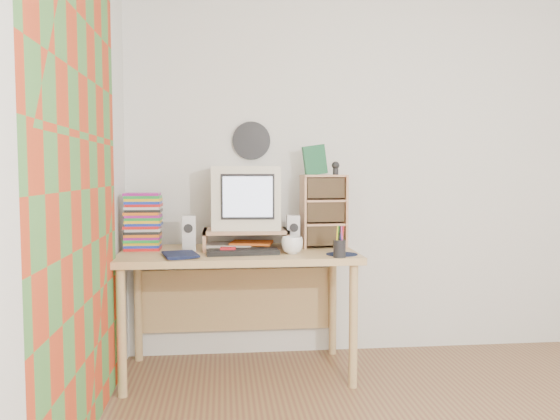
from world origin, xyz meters
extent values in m
plane|color=silver|center=(0.00, 1.75, 1.25)|extent=(3.50, 0.00, 3.50)
plane|color=silver|center=(-1.75, 0.00, 1.25)|extent=(0.00, 3.50, 3.50)
plane|color=#BE3A1A|center=(-1.71, 0.48, 1.15)|extent=(0.00, 2.20, 2.20)
cylinder|color=black|center=(-0.93, 1.73, 1.43)|extent=(0.25, 0.02, 0.25)
cube|color=tan|center=(-1.03, 1.38, 0.73)|extent=(1.40, 0.70, 0.04)
cube|color=tan|center=(-1.03, 1.71, 0.38)|extent=(1.33, 0.02, 0.41)
cylinder|color=tan|center=(-1.67, 1.09, 0.35)|extent=(0.05, 0.05, 0.71)
cylinder|color=tan|center=(-0.39, 1.09, 0.35)|extent=(0.05, 0.05, 0.71)
cylinder|color=tan|center=(-1.67, 1.67, 0.35)|extent=(0.05, 0.05, 0.71)
cylinder|color=tan|center=(-0.39, 1.67, 0.35)|extent=(0.05, 0.05, 0.71)
cube|color=tan|center=(-1.23, 1.48, 0.81)|extent=(0.02, 0.30, 0.12)
cube|color=tan|center=(-0.73, 1.48, 0.81)|extent=(0.02, 0.30, 0.12)
cube|color=tan|center=(-0.98, 1.48, 0.86)|extent=(0.52, 0.30, 0.02)
cube|color=silver|center=(-0.97, 1.53, 1.06)|extent=(0.44, 0.44, 0.39)
cube|color=#B2B3B7|center=(-1.33, 1.43, 0.86)|extent=(0.09, 0.09, 0.21)
cube|color=#B2B3B7|center=(-0.69, 1.44, 0.85)|extent=(0.08, 0.08, 0.21)
cube|color=black|center=(-1.01, 1.24, 0.76)|extent=(0.42, 0.16, 0.03)
cube|color=tan|center=(-0.49, 1.49, 0.98)|extent=(0.28, 0.17, 0.46)
imported|color=white|center=(-0.72, 1.24, 0.80)|extent=(0.15, 0.15, 0.10)
imported|color=#0D1433|center=(-1.45, 1.18, 0.77)|extent=(0.25, 0.21, 0.04)
cylinder|color=black|center=(-0.44, 1.18, 0.75)|extent=(0.21, 0.21, 0.00)
cube|color=#B4131B|center=(-1.09, 1.23, 0.77)|extent=(0.09, 0.06, 0.04)
cube|color=#185733|center=(-0.55, 1.49, 1.30)|extent=(0.15, 0.06, 0.18)
camera|label=1|loc=(-1.12, -1.88, 1.22)|focal=35.00mm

